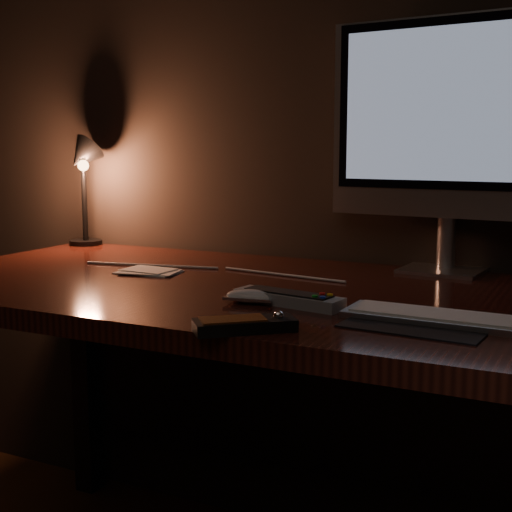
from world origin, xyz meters
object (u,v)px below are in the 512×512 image
at_px(keyboard, 460,319).
at_px(media_remote, 245,324).
at_px(desk_lamp, 83,171).
at_px(tv_remote, 288,298).
at_px(desk, 280,340).
at_px(monitor, 448,123).
at_px(mouse, 250,298).

xyz_separation_m(keyboard, media_remote, (-0.29, -0.19, 0.00)).
bearing_deg(keyboard, media_remote, -144.18).
bearing_deg(desk_lamp, media_remote, -43.90).
xyz_separation_m(keyboard, desk_lamp, (-1.13, 0.45, 0.21)).
xyz_separation_m(media_remote, tv_remote, (-0.01, 0.20, 0.00)).
distance_m(desk, monitor, 0.60).
bearing_deg(media_remote, desk_lamp, 101.90).
height_order(desk, keyboard, keyboard).
distance_m(monitor, keyboard, 0.58).
xyz_separation_m(mouse, media_remote, (0.08, -0.18, 0.00)).
distance_m(media_remote, tv_remote, 0.20).
bearing_deg(media_remote, monitor, 35.57).
distance_m(mouse, tv_remote, 0.07).
xyz_separation_m(desk, monitor, (0.28, 0.26, 0.46)).
height_order(mouse, media_remote, media_remote).
relative_size(desk, keyboard, 4.29).
height_order(desk, desk_lamp, desk_lamp).
bearing_deg(media_remote, keyboard, -6.68).
bearing_deg(desk, keyboard, -27.27).
bearing_deg(desk_lamp, mouse, -37.72).
distance_m(keyboard, media_remote, 0.35).
relative_size(keyboard, desk_lamp, 1.18).
height_order(monitor, tv_remote, monitor).
bearing_deg(tv_remote, mouse, -157.26).
bearing_deg(tv_remote, media_remote, -76.56).
relative_size(monitor, media_remote, 3.60).
bearing_deg(desk, tv_remote, -62.32).
relative_size(monitor, keyboard, 1.51).
height_order(desk, tv_remote, tv_remote).
xyz_separation_m(mouse, desk_lamp, (-0.76, 0.46, 0.20)).
bearing_deg(keyboard, desk_lamp, 160.12).
height_order(desk, monitor, monitor).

